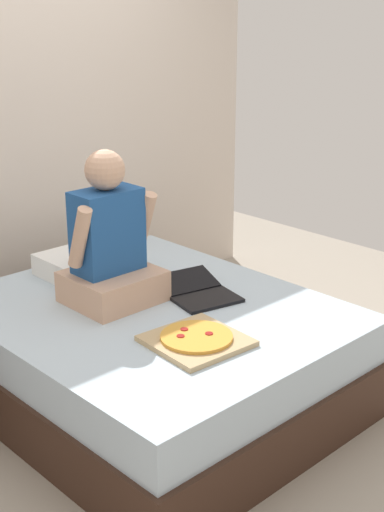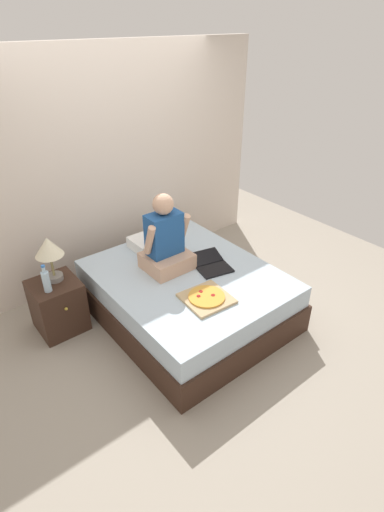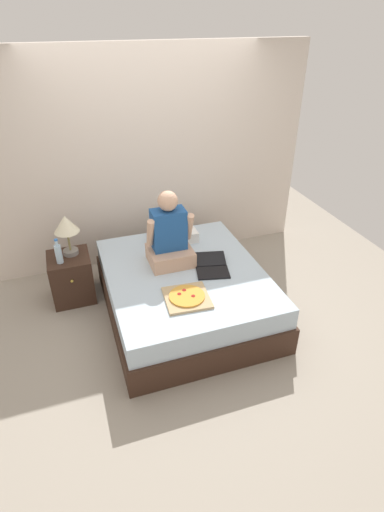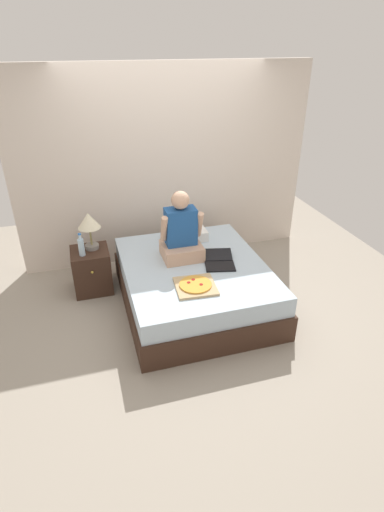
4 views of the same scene
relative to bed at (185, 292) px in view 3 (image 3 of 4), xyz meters
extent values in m
plane|color=#9E9384|center=(0.00, 0.00, -0.25)|extent=(5.84, 5.84, 0.00)
cube|color=beige|center=(0.00, 1.30, 1.00)|extent=(3.84, 0.12, 2.50)
cube|color=#382319|center=(0.00, 0.00, -0.11)|extent=(1.58, 1.88, 0.30)
cube|color=silver|center=(0.00, 0.00, 0.15)|extent=(1.53, 1.82, 0.22)
cube|color=#382319|center=(-1.10, 0.64, 0.01)|extent=(0.44, 0.44, 0.53)
sphere|color=gold|center=(-1.10, 0.40, 0.12)|extent=(0.03, 0.03, 0.03)
cylinder|color=gray|center=(-1.06, 0.69, 0.30)|extent=(0.16, 0.16, 0.05)
cylinder|color=olive|center=(-1.06, 0.69, 0.44)|extent=(0.02, 0.02, 0.22)
cone|color=beige|center=(-1.06, 0.69, 0.64)|extent=(0.26, 0.26, 0.18)
cylinder|color=silver|center=(-1.18, 0.55, 0.38)|extent=(0.07, 0.07, 0.20)
cylinder|color=silver|center=(-1.18, 0.55, 0.51)|extent=(0.03, 0.03, 0.06)
cylinder|color=blue|center=(-1.18, 0.55, 0.54)|extent=(0.04, 0.03, 0.02)
cube|color=white|center=(0.07, 0.66, 0.32)|extent=(0.52, 0.34, 0.12)
cube|color=tan|center=(-0.09, 0.21, 0.34)|extent=(0.44, 0.40, 0.16)
cube|color=#1E4C8C|center=(-0.09, 0.24, 0.63)|extent=(0.34, 0.20, 0.42)
sphere|color=tan|center=(-0.09, 0.24, 0.94)|extent=(0.20, 0.20, 0.20)
cylinder|color=tan|center=(-0.29, 0.19, 0.65)|extent=(0.07, 0.18, 0.32)
cylinder|color=tan|center=(0.11, 0.19, 0.65)|extent=(0.07, 0.18, 0.32)
cube|color=black|center=(0.25, -0.13, 0.27)|extent=(0.36, 0.29, 0.02)
cube|color=black|center=(0.30, 0.07, 0.31)|extent=(0.35, 0.26, 0.06)
cube|color=tan|center=(-0.12, -0.44, 0.27)|extent=(0.43, 0.43, 0.02)
cylinder|color=gold|center=(-0.12, -0.44, 0.30)|extent=(0.33, 0.33, 0.02)
cylinder|color=maroon|center=(-0.18, -0.40, 0.31)|extent=(0.04, 0.04, 0.00)
cylinder|color=maroon|center=(-0.07, -0.47, 0.31)|extent=(0.04, 0.04, 0.00)
cylinder|color=maroon|center=(-0.12, -0.36, 0.31)|extent=(0.04, 0.04, 0.00)
camera|label=1|loc=(-2.13, -2.51, 1.70)|focal=50.00mm
camera|label=2|loc=(-1.99, -2.58, 2.43)|focal=28.00mm
camera|label=3|loc=(-1.01, -3.18, 2.52)|focal=28.00mm
camera|label=4|loc=(-1.11, -3.66, 2.48)|focal=28.00mm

